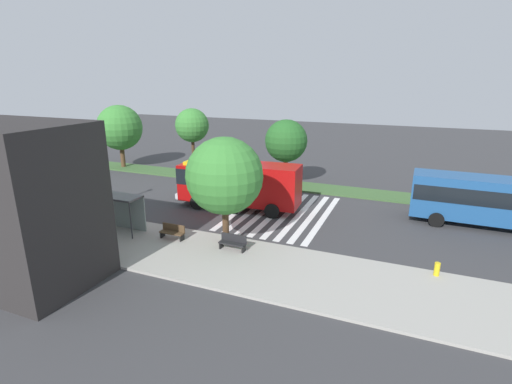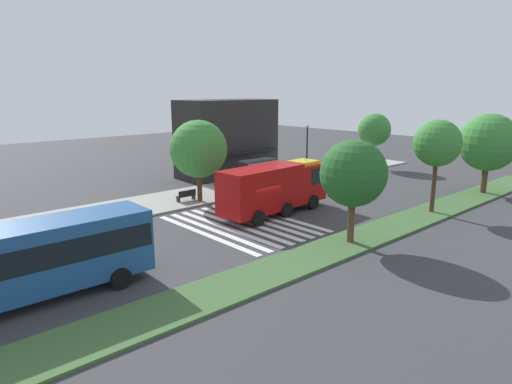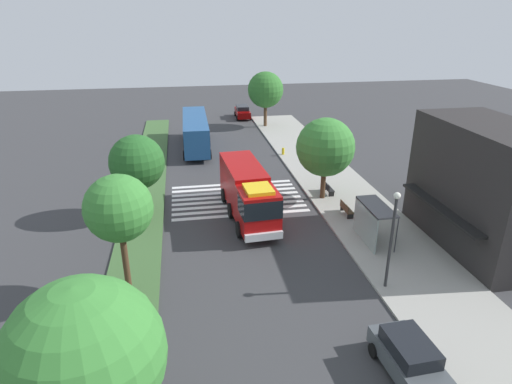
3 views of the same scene
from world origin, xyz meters
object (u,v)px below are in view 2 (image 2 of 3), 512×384
parked_car_mid (358,169)px  transit_bus (9,261)px  fire_truck (277,186)px  median_tree_west (437,144)px  fire_hydrant (50,228)px  bus_stop_shelter (261,168)px  street_lamp (307,147)px  median_tree_far_west (353,174)px  bench_west_of_shelter (186,195)px  median_tree_center (489,143)px  sidewalk_tree_east (374,130)px  bench_near_shelter (227,188)px  sidewalk_tree_west (199,149)px

parked_car_mid → transit_bus: transit_bus is taller
fire_truck → median_tree_west: median_tree_west is taller
parked_car_mid → fire_hydrant: bearing=174.2°
bus_stop_shelter → street_lamp: street_lamp is taller
parked_car_mid → median_tree_far_west: size_ratio=0.71×
fire_truck → parked_car_mid: 16.51m
bench_west_of_shelter → fire_hydrant: size_ratio=2.29×
bus_stop_shelter → median_tree_center: median_tree_center is taller
median_tree_far_west → median_tree_west: (9.89, -0.00, 0.93)m
sidewalk_tree_east → median_tree_west: median_tree_west is taller
median_tree_far_west → parked_car_mid: bearing=34.2°
median_tree_west → fire_hydrant: bearing=149.0°
bench_west_of_shelter → median_tree_center: size_ratio=0.24×
parked_car_mid → street_lamp: bearing=160.7°
parked_car_mid → bench_west_of_shelter: 19.34m
bench_near_shelter → street_lamp: 9.48m
median_tree_west → median_tree_far_west: bearing=180.0°
parked_car_mid → bus_stop_shelter: 11.39m
median_tree_far_west → median_tree_center: bearing=-0.0°
fire_hydrant → median_tree_west: bearing=-31.0°
street_lamp → fire_hydrant: (-24.03, -0.10, -2.95)m
transit_bus → median_tree_far_west: 17.72m
transit_bus → sidewalk_tree_east: (40.26, 9.35, 2.33)m
bus_stop_shelter → bench_west_of_shelter: bus_stop_shelter is taller
fire_truck → bench_west_of_shelter: (-3.19, 7.11, -1.45)m
bus_stop_shelter → median_tree_west: bearing=-76.9°
bench_near_shelter → sidewalk_tree_east: (20.85, -0.72, 3.77)m
fire_truck → median_tree_west: bearing=-46.1°
fire_truck → median_tree_center: (17.62, -7.63, 2.44)m
bench_near_shelter → median_tree_far_west: (-2.46, -14.74, 3.62)m
street_lamp → sidewalk_tree_west: bearing=178.1°
bus_stop_shelter → fire_hydrant: (-19.07, -1.26, -1.40)m
parked_car_mid → bus_stop_shelter: bearing=162.3°
sidewalk_tree_west → median_tree_west: 17.71m
sidewalk_tree_west → median_tree_west: median_tree_west is taller
street_lamp → median_tree_west: 13.81m
sidewalk_tree_west → sidewalk_tree_east: sidewalk_tree_west is taller
bus_stop_shelter → median_tree_west: 15.52m
sidewalk_tree_east → bench_west_of_shelter: bearing=178.4°
bench_near_shelter → sidewalk_tree_east: 21.20m
transit_bus → fire_hydrant: (4.35, 8.85, -1.55)m
transit_bus → median_tree_center: median_tree_center is taller
median_tree_center → bench_west_of_shelter: bearing=144.7°
bus_stop_shelter → bench_west_of_shelter: (-8.17, -0.04, -1.30)m
bus_stop_shelter → median_tree_west: median_tree_west is taller
parked_car_mid → street_lamp: street_lamp is taller
transit_bus → median_tree_center: 36.44m
street_lamp → sidewalk_tree_east: 11.92m
bench_west_of_shelter → street_lamp: size_ratio=0.29×
median_tree_far_west → bench_near_shelter: bearing=80.5°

